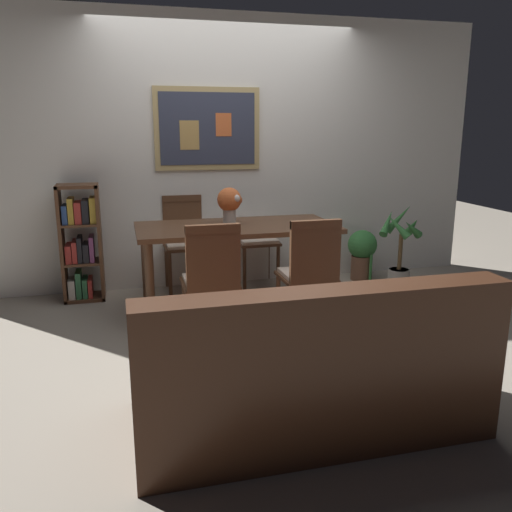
# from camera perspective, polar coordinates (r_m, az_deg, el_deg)

# --- Properties ---
(ground_plane) EXTENTS (12.00, 12.00, 0.00)m
(ground_plane) POSITION_cam_1_polar(r_m,az_deg,el_deg) (4.33, 0.42, -7.27)
(ground_plane) COLOR gray
(wall_back_with_painting) EXTENTS (5.20, 0.14, 2.60)m
(wall_back_with_painting) POSITION_cam_1_polar(r_m,az_deg,el_deg) (5.29, -3.21, 11.03)
(wall_back_with_painting) COLOR silver
(wall_back_with_painting) RESTS_ON ground_plane
(dining_table) EXTENTS (1.68, 0.80, 0.74)m
(dining_table) POSITION_cam_1_polar(r_m,az_deg,el_deg) (4.51, -2.10, 2.14)
(dining_table) COLOR brown
(dining_table) RESTS_ON ground_plane
(dining_chair_far_right) EXTENTS (0.40, 0.41, 0.91)m
(dining_chair_far_right) POSITION_cam_1_polar(r_m,az_deg,el_deg) (5.33, -0.10, 2.74)
(dining_chair_far_right) COLOR brown
(dining_chair_far_right) RESTS_ON ground_plane
(dining_chair_far_left) EXTENTS (0.40, 0.41, 0.91)m
(dining_chair_far_left) POSITION_cam_1_polar(r_m,az_deg,el_deg) (5.18, -7.78, 2.29)
(dining_chair_far_left) COLOR brown
(dining_chair_far_left) RESTS_ON ground_plane
(dining_chair_near_right) EXTENTS (0.40, 0.41, 0.91)m
(dining_chair_near_right) POSITION_cam_1_polar(r_m,az_deg,el_deg) (3.96, 5.85, -1.20)
(dining_chair_near_right) COLOR brown
(dining_chair_near_right) RESTS_ON ground_plane
(dining_chair_near_left) EXTENTS (0.40, 0.41, 0.91)m
(dining_chair_near_left) POSITION_cam_1_polar(r_m,az_deg,el_deg) (3.79, -4.85, -1.89)
(dining_chair_near_left) COLOR brown
(dining_chair_near_left) RESTS_ON ground_plane
(leather_couch) EXTENTS (1.80, 0.84, 0.84)m
(leather_couch) POSITION_cam_1_polar(r_m,az_deg,el_deg) (2.83, 5.66, -12.35)
(leather_couch) COLOR #472819
(leather_couch) RESTS_ON ground_plane
(bookshelf) EXTENTS (0.36, 0.28, 1.06)m
(bookshelf) POSITION_cam_1_polar(r_m,az_deg,el_deg) (5.04, -18.36, 1.28)
(bookshelf) COLOR brown
(bookshelf) RESTS_ON ground_plane
(potted_ivy) EXTENTS (0.30, 0.30, 0.53)m
(potted_ivy) POSITION_cam_1_polar(r_m,az_deg,el_deg) (5.57, 11.37, 0.43)
(potted_ivy) COLOR brown
(potted_ivy) RESTS_ON ground_plane
(potted_palm) EXTENTS (0.40, 0.43, 0.84)m
(potted_palm) POSITION_cam_1_polar(r_m,az_deg,el_deg) (5.29, 15.22, 0.29)
(potted_palm) COLOR #B2ADA3
(potted_palm) RESTS_ON ground_plane
(flower_vase) EXTENTS (0.22, 0.21, 0.31)m
(flower_vase) POSITION_cam_1_polar(r_m,az_deg,el_deg) (4.52, -2.88, 5.85)
(flower_vase) COLOR beige
(flower_vase) RESTS_ON dining_table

